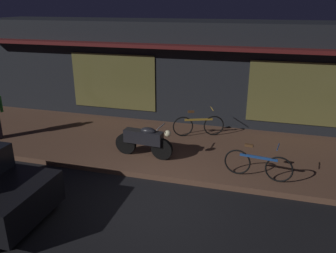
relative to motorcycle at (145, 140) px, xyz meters
name	(u,v)px	position (x,y,z in m)	size (l,w,h in m)	color
ground_plane	(155,204)	(0.95, -1.98, -0.65)	(60.00, 60.00, 0.00)	black
sidewalk_slab	(186,148)	(0.95, 1.02, -0.57)	(18.00, 4.00, 0.15)	brown
storefront_building	(207,71)	(0.95, 4.40, 1.16)	(18.00, 3.30, 3.60)	black
motorcycle	(145,140)	(0.00, 0.00, 0.00)	(1.70, 0.55, 0.97)	black
bicycle_parked	(198,125)	(1.13, 1.96, -0.14)	(1.57, 0.66, 0.91)	black
bicycle_extra	(258,165)	(3.06, -0.42, -0.14)	(1.65, 0.42, 0.91)	black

